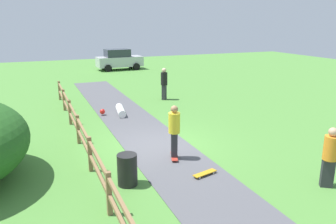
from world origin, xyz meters
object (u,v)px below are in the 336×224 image
trash_bin (127,170)px  skater_fallen (119,111)px  bystander_orange (330,155)px  skater_riding (174,129)px  skateboard_loose (205,173)px  bystander_black (164,82)px  parked_car_silver (119,59)px

trash_bin → skater_fallen: 7.34m
bystander_orange → skater_fallen: bearing=110.2°
trash_bin → skater_riding: size_ratio=0.50×
skater_fallen → bystander_orange: size_ratio=0.91×
trash_bin → skateboard_loose: 2.31m
skater_riding → skater_fallen: (-0.33, 6.00, -0.83)m
bystander_black → bystander_orange: 11.53m
skateboard_loose → bystander_black: size_ratio=0.45×
skater_riding → bystander_orange: 4.60m
skateboard_loose → parked_car_silver: 22.96m
skater_fallen → parked_car_silver: 15.70m
skater_fallen → parked_car_silver: (3.91, 15.19, 0.76)m
bystander_black → skater_riding: bearing=-109.6°
skater_riding → skater_fallen: 6.06m
trash_bin → skater_riding: 2.32m
skater_fallen → bystander_orange: (3.46, -9.37, 0.75)m
skater_riding → skater_fallen: size_ratio=1.16×
skater_fallen → skateboard_loose: 7.55m
trash_bin → skater_riding: bearing=31.1°
skater_riding → bystander_black: size_ratio=0.98×
skateboard_loose → skater_riding: bearing=102.3°
trash_bin → bystander_orange: size_ratio=0.52×
skater_fallen → skateboard_loose: bearing=-85.0°
trash_bin → parked_car_silver: parked_car_silver is taller
skater_riding → bystander_orange: bearing=-47.2°
skater_riding → skateboard_loose: (0.33, -1.52, -0.94)m
trash_bin → bystander_black: size_ratio=0.49×
skateboard_loose → bystander_orange: bystander_orange is taller
skateboard_loose → bystander_orange: bearing=-33.6°
skateboard_loose → parked_car_silver: size_ratio=0.19×
skater_fallen → bystander_orange: bystander_orange is taller
trash_bin → skateboard_loose: trash_bin is taller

